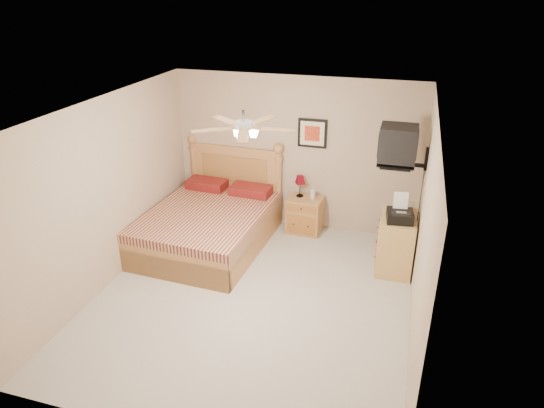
{
  "coord_description": "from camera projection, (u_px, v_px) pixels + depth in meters",
  "views": [
    {
      "loc": [
        1.72,
        -4.99,
        3.8
      ],
      "look_at": [
        -0.0,
        0.9,
        0.96
      ],
      "focal_mm": 32.0,
      "sensor_mm": 36.0,
      "label": 1
    }
  ],
  "objects": [
    {
      "name": "floor",
      "position": [
        253.0,
        297.0,
        6.38
      ],
      "size": [
        4.5,
        4.5,
        0.0
      ],
      "primitive_type": "plane",
      "color": "#ACA59B",
      "rests_on": "ground"
    },
    {
      "name": "framed_picture",
      "position": [
        312.0,
        133.0,
        7.58
      ],
      "size": [
        0.46,
        0.04,
        0.46
      ],
      "primitive_type": "cube",
      "color": "black",
      "rests_on": "wall_back"
    },
    {
      "name": "magazine_upper",
      "position": [
        398.0,
        205.0,
        6.96
      ],
      "size": [
        0.25,
        0.31,
        0.02
      ],
      "primitive_type": "imported",
      "rotation": [
        0.0,
        0.0,
        -0.12
      ],
      "color": "gray",
      "rests_on": "magazine_lower"
    },
    {
      "name": "magazine_lower",
      "position": [
        396.0,
        207.0,
        6.94
      ],
      "size": [
        0.22,
        0.29,
        0.03
      ],
      "primitive_type": "imported",
      "rotation": [
        0.0,
        0.0,
        0.03
      ],
      "color": "#B5A78F",
      "rests_on": "dresser"
    },
    {
      "name": "ceiling_fan",
      "position": [
        244.0,
        127.0,
        5.22
      ],
      "size": [
        1.14,
        1.14,
        0.28
      ],
      "primitive_type": null,
      "color": "silver",
      "rests_on": "ceiling"
    },
    {
      "name": "wall_back",
      "position": [
        295.0,
        154.0,
        7.82
      ],
      "size": [
        4.0,
        0.04,
        2.5
      ],
      "primitive_type": "cube",
      "color": "tan",
      "rests_on": "ground"
    },
    {
      "name": "wall_left",
      "position": [
        107.0,
        193.0,
        6.37
      ],
      "size": [
        0.04,
        4.5,
        2.5
      ],
      "primitive_type": "cube",
      "color": "tan",
      "rests_on": "ground"
    },
    {
      "name": "bed",
      "position": [
        206.0,
        204.0,
        7.34
      ],
      "size": [
        1.8,
        2.29,
        1.43
      ],
      "primitive_type": null,
      "rotation": [
        0.0,
        0.0,
        -0.06
      ],
      "color": "#B47B41",
      "rests_on": "ground"
    },
    {
      "name": "lotion_bottle",
      "position": [
        313.0,
        193.0,
        7.76
      ],
      "size": [
        0.09,
        0.09,
        0.21
      ],
      "primitive_type": "imported",
      "rotation": [
        0.0,
        0.0,
        -0.09
      ],
      "color": "silver",
      "rests_on": "nightstand"
    },
    {
      "name": "dresser",
      "position": [
        396.0,
        243.0,
        6.85
      ],
      "size": [
        0.49,
        0.7,
        0.83
      ],
      "primitive_type": "cube",
      "rotation": [
        0.0,
        0.0,
        -0.0
      ],
      "color": "#BB8643",
      "rests_on": "ground"
    },
    {
      "name": "ceiling",
      "position": [
        249.0,
        110.0,
        5.33
      ],
      "size": [
        4.0,
        4.5,
        0.04
      ],
      "primitive_type": "cube",
      "color": "white",
      "rests_on": "ground"
    },
    {
      "name": "table_lamp",
      "position": [
        300.0,
        186.0,
        7.82
      ],
      "size": [
        0.24,
        0.24,
        0.36
      ],
      "primitive_type": null,
      "rotation": [
        0.0,
        0.0,
        -0.25
      ],
      "color": "#5E0411",
      "rests_on": "nightstand"
    },
    {
      "name": "wall_tv",
      "position": [
        410.0,
        147.0,
        6.35
      ],
      "size": [
        0.56,
        0.46,
        0.58
      ],
      "primitive_type": null,
      "color": "black",
      "rests_on": "wall_right"
    },
    {
      "name": "nightstand",
      "position": [
        305.0,
        215.0,
        7.94
      ],
      "size": [
        0.57,
        0.44,
        0.6
      ],
      "primitive_type": "cube",
      "rotation": [
        0.0,
        0.0,
        -0.06
      ],
      "color": "#AD6D35",
      "rests_on": "ground"
    },
    {
      "name": "wall_front",
      "position": [
        163.0,
        329.0,
        3.9
      ],
      "size": [
        4.0,
        0.04,
        2.5
      ],
      "primitive_type": "cube",
      "color": "tan",
      "rests_on": "ground"
    },
    {
      "name": "wall_right",
      "position": [
        423.0,
        234.0,
        5.35
      ],
      "size": [
        0.04,
        4.5,
        2.5
      ],
      "primitive_type": "cube",
      "color": "tan",
      "rests_on": "ground"
    },
    {
      "name": "fax_machine",
      "position": [
        401.0,
        208.0,
        6.5
      ],
      "size": [
        0.39,
        0.41,
        0.37
      ],
      "primitive_type": null,
      "rotation": [
        0.0,
        0.0,
        0.12
      ],
      "color": "black",
      "rests_on": "dresser"
    }
  ]
}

